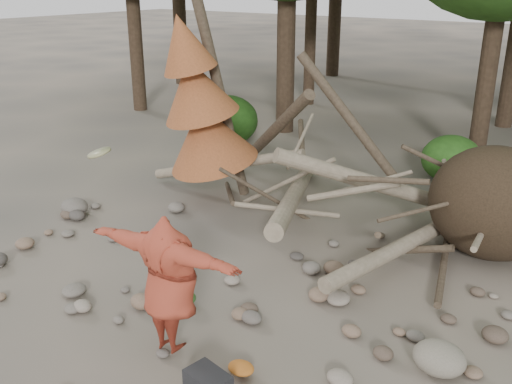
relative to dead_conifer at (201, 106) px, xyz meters
The scene contains 10 objects.
ground 5.05m from the dead_conifer, 47.26° to the right, with size 120.00×120.00×0.00m, color #514C44.
deadfall_pile 5.33m from the dead_conifer, ahead, with size 8.55×5.24×3.30m.
dead_conifer is the anchor object (origin of this frame).
bush_left 4.72m from the dead_conifer, 121.92° to the left, with size 1.80×1.80×1.44m, color #1F4713.
bush_mid 6.11m from the dead_conifer, 48.52° to the left, with size 1.40×1.40×1.12m, color #295B1A.
frisbee_thrower 5.43m from the dead_conifer, 53.81° to the right, with size 2.38×0.76×2.53m.
cloth_green 4.67m from the dead_conifer, 54.04° to the right, with size 0.48×0.40×0.18m, color #2F5A24.
cloth_orange 6.23m from the dead_conifer, 45.02° to the right, with size 0.34×0.28×0.12m, color #B25F1E.
boulder_mid_right 6.93m from the dead_conifer, 23.66° to the right, with size 0.66×0.59×0.39m, color gray.
boulder_mid_left 3.32m from the dead_conifer, 128.61° to the right, with size 0.58×0.52×0.35m, color #645D54.
Camera 1 is at (4.55, -5.36, 4.60)m, focal length 40.00 mm.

